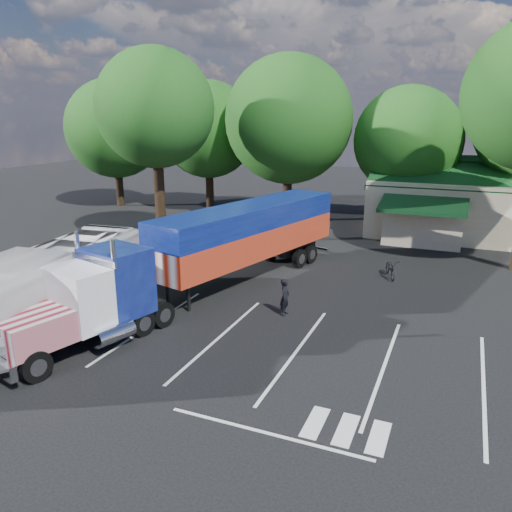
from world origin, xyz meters
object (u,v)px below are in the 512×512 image
at_px(bicycle, 391,268).
at_px(woman, 285,297).
at_px(semi_truck, 216,246).
at_px(tour_bus, 42,290).
at_px(silver_sedan, 420,232).

bearing_deg(bicycle, woman, -137.34).
relative_size(semi_truck, tour_bus, 1.66).
bearing_deg(semi_truck, tour_bus, -109.54).
bearing_deg(silver_sedan, woman, 174.67).
bearing_deg(woman, bicycle, -29.29).
distance_m(bicycle, silver_sedan, 8.40).
distance_m(woman, tour_bus, 10.08).
relative_size(bicycle, tour_bus, 0.16).
bearing_deg(bicycle, tour_bus, -155.68).
xyz_separation_m(semi_truck, tour_bus, (-4.52, -6.61, -0.70)).
bearing_deg(bicycle, semi_truck, -164.09).
distance_m(semi_truck, tour_bus, 8.03).
bearing_deg(woman, semi_truck, 67.62).
distance_m(woman, bicycle, 8.00).
bearing_deg(bicycle, silver_sedan, 64.04).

